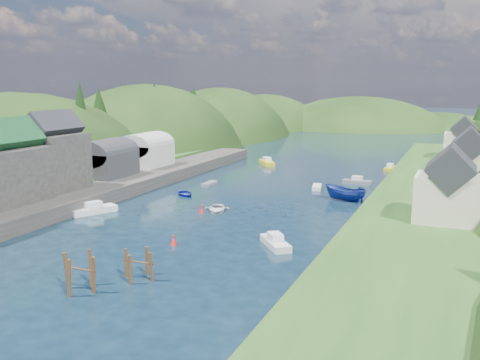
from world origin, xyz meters
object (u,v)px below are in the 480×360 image
at_px(piling_cluster_near, 80,276).
at_px(channel_buoy_near, 174,241).
at_px(channel_buoy_far, 201,209).
at_px(piling_cluster_far, 139,268).

xyz_separation_m(piling_cluster_near, channel_buoy_near, (0.78, 14.23, -0.84)).
bearing_deg(channel_buoy_near, channel_buoy_far, 105.01).
relative_size(piling_cluster_near, channel_buoy_near, 3.43).
bearing_deg(piling_cluster_near, channel_buoy_near, 86.85).
height_order(piling_cluster_far, channel_buoy_near, piling_cluster_far).
bearing_deg(channel_buoy_near, piling_cluster_far, -77.47).
distance_m(piling_cluster_near, channel_buoy_near, 14.27).
height_order(piling_cluster_near, channel_buoy_far, piling_cluster_near).
bearing_deg(piling_cluster_near, piling_cluster_far, 54.03).
distance_m(channel_buoy_near, channel_buoy_far, 14.52).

